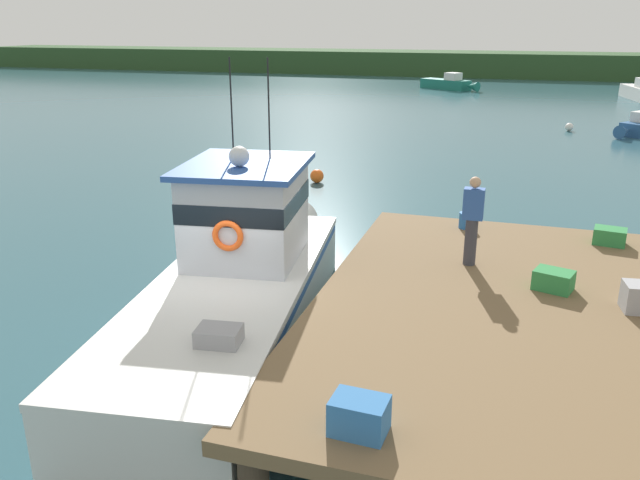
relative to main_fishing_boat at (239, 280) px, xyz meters
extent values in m
plane|color=#2D5660|center=(-0.12, -0.15, -1.01)|extent=(200.00, 200.00, 0.00)
cylinder|color=#4C3D2D|center=(2.08, -4.25, -0.51)|extent=(0.36, 0.36, 1.00)
cylinder|color=#4C3D2D|center=(2.08, 3.95, -0.51)|extent=(0.36, 0.36, 1.00)
cube|color=brown|center=(4.68, -0.15, 0.09)|extent=(6.00, 9.00, 0.20)
cube|color=silver|center=(0.08, -0.56, -0.46)|extent=(3.57, 8.27, 1.10)
cone|color=silver|center=(-0.59, 4.29, -0.46)|extent=(1.34, 1.93, 1.10)
cube|color=#234C9E|center=(0.08, -0.56, -0.01)|extent=(3.57, 8.11, 0.12)
cube|color=silver|center=(0.08, -0.56, 0.15)|extent=(3.61, 8.27, 0.12)
cube|color=silver|center=(-0.09, 0.63, 0.99)|extent=(2.18, 2.44, 1.80)
cube|color=black|center=(-0.09, 0.63, 1.31)|extent=(2.21, 2.46, 0.36)
cube|color=#2D56A8|center=(-0.09, 0.63, 1.94)|extent=(2.46, 2.77, 0.10)
sphere|color=white|center=(-0.05, 0.33, 2.17)|extent=(0.36, 0.36, 0.36)
cylinder|color=black|center=(-0.50, 1.08, 2.89)|extent=(0.03, 0.03, 1.80)
cylinder|color=black|center=(0.19, 1.17, 2.89)|extent=(0.03, 0.03, 1.80)
cube|color=#939399|center=(0.92, -2.66, 0.27)|extent=(0.65, 0.52, 0.36)
torus|color=orange|center=(0.06, -3.39, 0.15)|extent=(0.63, 0.63, 0.12)
torus|color=#EA5119|center=(0.07, -0.50, 0.99)|extent=(0.55, 0.17, 0.54)
cube|color=#3370B2|center=(3.23, -3.99, 0.39)|extent=(0.62, 0.47, 0.40)
cube|color=#2D8442|center=(5.33, 0.74, 0.36)|extent=(0.70, 0.60, 0.33)
cube|color=#2D8442|center=(6.46, 3.49, 0.35)|extent=(0.66, 0.53, 0.32)
cylinder|color=#2866B2|center=(3.65, 3.71, 0.36)|extent=(0.32, 0.32, 0.34)
cylinder|color=#383842|center=(3.90, 1.52, 0.62)|extent=(0.22, 0.22, 0.86)
cube|color=#2D56A8|center=(3.90, 1.52, 1.33)|extent=(0.36, 0.22, 0.56)
sphere|color=tan|center=(3.90, 1.52, 1.72)|extent=(0.20, 0.20, 0.20)
cube|color=#196B5B|center=(-1.94, 46.32, -0.61)|extent=(4.43, 3.42, 0.79)
cone|color=#196B5B|center=(0.39, 44.92, -0.61)|extent=(1.34, 1.24, 0.79)
cube|color=silver|center=(-1.29, 45.93, 0.08)|extent=(1.50, 1.51, 0.59)
cone|color=#285184|center=(9.36, 24.50, -0.68)|extent=(1.07, 1.12, 0.66)
sphere|color=silver|center=(6.94, 26.04, -0.80)|extent=(0.41, 0.41, 0.41)
sphere|color=#EA5B19|center=(-2.15, 11.33, -0.77)|extent=(0.48, 0.48, 0.48)
cube|color=#284723|center=(-0.12, 61.85, 0.19)|extent=(120.00, 8.00, 2.40)
camera|label=1|loc=(4.59, -9.73, 4.39)|focal=35.99mm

